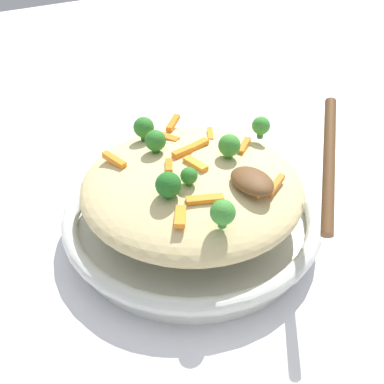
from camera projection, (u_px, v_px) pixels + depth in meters
ground_plane at (192, 231)px, 0.59m from camera, size 2.40×2.40×0.00m
serving_bowl at (192, 217)px, 0.57m from camera, size 0.32×0.32×0.04m
pasta_mound at (192, 186)px, 0.54m from camera, size 0.27×0.27×0.07m
carrot_piece_0 at (192, 166)px, 0.52m from camera, size 0.03×0.02×0.01m
carrot_piece_1 at (250, 185)px, 0.49m from camera, size 0.04×0.01×0.01m
carrot_piece_2 at (180, 217)px, 0.45m from camera, size 0.03×0.03×0.01m
carrot_piece_3 at (195, 146)px, 0.55m from camera, size 0.02×0.04×0.01m
carrot_piece_4 at (114, 160)px, 0.54m from camera, size 0.04×0.02×0.01m
carrot_piece_5 at (169, 166)px, 0.52m from camera, size 0.03×0.02×0.01m
carrot_piece_6 at (165, 137)px, 0.58m from camera, size 0.04×0.03×0.01m
carrot_piece_7 at (245, 147)px, 0.56m from camera, size 0.03×0.03×0.01m
carrot_piece_8 at (210, 134)px, 0.59m from camera, size 0.03×0.02×0.01m
carrot_piece_9 at (276, 185)px, 0.50m from camera, size 0.02×0.04×0.01m
carrot_piece_10 at (173, 123)px, 0.61m from camera, size 0.03×0.04×0.01m
carrot_piece_11 at (182, 153)px, 0.54m from camera, size 0.01×0.03×0.01m
carrot_piece_12 at (205, 199)px, 0.47m from camera, size 0.03×0.04×0.01m
broccoli_floret_0 at (189, 176)px, 0.48m from camera, size 0.02×0.02×0.02m
broccoli_floret_1 at (261, 126)px, 0.58m from camera, size 0.02×0.02×0.03m
broccoli_floret_2 at (155, 141)px, 0.54m from camera, size 0.03×0.03×0.03m
broccoli_floret_3 at (144, 128)px, 0.57m from camera, size 0.03×0.03×0.03m
broccoli_floret_4 at (168, 185)px, 0.47m from camera, size 0.03×0.03×0.03m
broccoli_floret_5 at (229, 146)px, 0.53m from camera, size 0.03×0.03×0.03m
broccoli_floret_6 at (223, 213)px, 0.44m from camera, size 0.03×0.03×0.03m
serving_spoon at (279, 174)px, 0.48m from camera, size 0.14×0.13×0.08m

